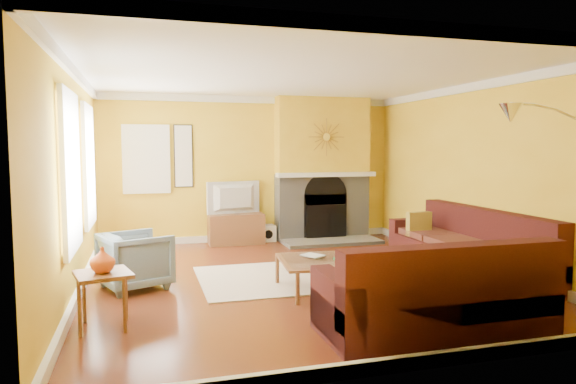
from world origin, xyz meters
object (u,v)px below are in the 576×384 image
object	(u,v)px
sectional_sofa	(408,253)
armchair	(135,260)
coffee_table	(322,275)
side_table	(104,300)
arc_lamp	(570,226)
media_console	(236,229)

from	to	relation	value
sectional_sofa	armchair	world-z (taller)	sectional_sofa
coffee_table	armchair	bearing A→B (deg)	161.29
side_table	arc_lamp	xyz separation A→B (m)	(4.07, -1.51, 0.79)
sectional_sofa	side_table	size ratio (longest dim) A/B	6.68
sectional_sofa	armchair	distance (m)	3.39
armchair	arc_lamp	size ratio (longest dim) A/B	0.37
side_table	media_console	bearing A→B (deg)	63.19
sectional_sofa	coffee_table	distance (m)	1.10
media_console	side_table	xyz separation A→B (m)	(-2.01, -3.98, 0.00)
media_console	armchair	bearing A→B (deg)	-123.73
sectional_sofa	arc_lamp	world-z (taller)	arc_lamp
sectional_sofa	coffee_table	bearing A→B (deg)	168.54
media_console	side_table	bearing A→B (deg)	-116.81
sectional_sofa	coffee_table	world-z (taller)	sectional_sofa
sectional_sofa	arc_lamp	xyz separation A→B (m)	(0.54, -1.94, 0.61)
media_console	armchair	distance (m)	3.12
sectional_sofa	arc_lamp	bearing A→B (deg)	-74.56
media_console	armchair	size ratio (longest dim) A/B	1.29
arc_lamp	side_table	bearing A→B (deg)	159.66
sectional_sofa	coffee_table	size ratio (longest dim) A/B	3.67
coffee_table	media_console	xyz separation A→B (m)	(-0.47, 3.34, 0.08)
armchair	side_table	distance (m)	1.42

